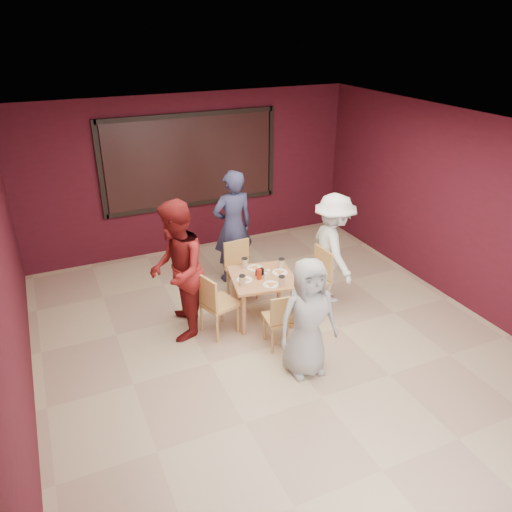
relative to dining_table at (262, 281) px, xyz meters
name	(u,v)px	position (x,y,z in m)	size (l,w,h in m)	color
floor	(278,345)	(-0.09, -0.68, -0.60)	(7.00, 7.00, 0.00)	tan
window_blinds	(191,161)	(-0.09, 2.77, 1.05)	(3.00, 0.02, 1.50)	black
dining_table	(262,281)	(0.00, 0.00, 0.00)	(1.01, 1.01, 0.83)	#C77D52
chair_front	(282,317)	(-0.07, -0.75, -0.14)	(0.44, 0.44, 0.82)	tan
chair_back	(240,266)	(-0.02, 0.77, -0.11)	(0.45, 0.45, 0.87)	tan
chair_left	(214,301)	(-0.75, -0.09, -0.09)	(0.55, 0.55, 0.91)	tan
chair_right	(315,275)	(0.84, -0.03, -0.08)	(0.47, 0.47, 0.92)	tan
diner_front	(308,318)	(-0.01, -1.28, 0.15)	(0.74, 0.48, 1.51)	#999999
diner_back	(233,227)	(0.09, 1.30, 0.32)	(0.67, 0.44, 1.85)	#2C2E4F
diner_left	(177,271)	(-1.17, 0.14, 0.35)	(0.92, 0.72, 1.90)	maroon
diner_right	(333,249)	(1.18, 0.07, 0.24)	(1.09, 0.62, 1.68)	white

